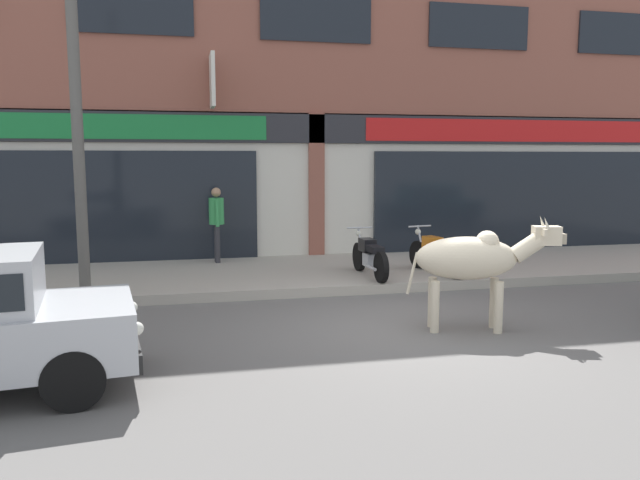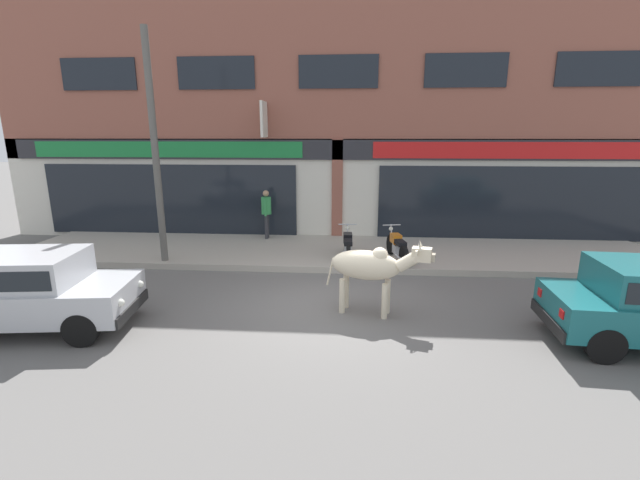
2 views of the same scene
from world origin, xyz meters
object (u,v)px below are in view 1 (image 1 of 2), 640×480
object	(u,v)px
motorcycle_0	(369,256)
utility_pole	(76,110)
motorcycle_1	(436,254)
cow	(473,259)
pedestrian	(217,217)

from	to	relation	value
motorcycle_0	utility_pole	xyz separation A→B (m)	(-5.01, -0.50, 2.59)
motorcycle_1	cow	bearing A→B (deg)	-104.82
motorcycle_0	pedestrian	bearing A→B (deg)	140.02
cow	motorcycle_0	bearing A→B (deg)	98.29
motorcycle_1	pedestrian	world-z (taller)	pedestrian
cow	utility_pole	xyz separation A→B (m)	(-5.49, 2.78, 2.14)
cow	motorcycle_1	distance (m)	3.43
motorcycle_1	utility_pole	bearing A→B (deg)	-175.45
pedestrian	cow	bearing A→B (deg)	-60.17
cow	motorcycle_1	size ratio (longest dim) A/B	1.17
motorcycle_0	motorcycle_1	size ratio (longest dim) A/B	1.01
motorcycle_0	pedestrian	xyz separation A→B (m)	(-2.70, 2.27, 0.60)
cow	motorcycle_1	bearing A→B (deg)	75.18
cow	pedestrian	xyz separation A→B (m)	(-3.18, 5.55, 0.15)
cow	motorcycle_1	xyz separation A→B (m)	(0.87, 3.29, -0.45)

